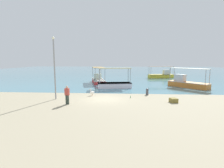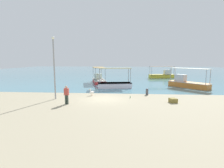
# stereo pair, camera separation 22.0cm
# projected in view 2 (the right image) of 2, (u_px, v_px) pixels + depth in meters

# --- Properties ---
(ground) EXTENTS (120.00, 120.00, 0.00)m
(ground) POSITION_uv_depth(u_px,v_px,m) (103.00, 99.00, 18.13)
(ground) COLOR tan
(harbor_water) EXTENTS (110.00, 90.00, 0.00)m
(harbor_water) POSITION_uv_depth(u_px,v_px,m) (119.00, 71.00, 65.55)
(harbor_water) COLOR teal
(harbor_water) RESTS_ON ground
(fishing_boat_far_left) EXTENTS (5.08, 2.64, 2.87)m
(fishing_boat_far_left) POSITION_uv_depth(u_px,v_px,m) (115.00, 84.00, 25.28)
(fishing_boat_far_left) COLOR white
(fishing_boat_far_left) RESTS_ON harbor_water
(fishing_boat_near_left) EXTENTS (3.27, 6.02, 2.76)m
(fishing_boat_near_left) POSITION_uv_depth(u_px,v_px,m) (99.00, 79.00, 31.20)
(fishing_boat_near_left) COLOR red
(fishing_boat_near_left) RESTS_ON harbor_water
(fishing_boat_near_right) EXTENTS (5.92, 2.60, 2.60)m
(fishing_boat_near_right) POSITION_uv_depth(u_px,v_px,m) (163.00, 75.00, 39.74)
(fishing_boat_near_right) COLOR gold
(fishing_boat_near_right) RESTS_ON harbor_water
(fishing_boat_center) EXTENTS (5.08, 5.37, 2.82)m
(fishing_boat_center) POSITION_uv_depth(u_px,v_px,m) (187.00, 83.00, 25.66)
(fishing_boat_center) COLOR orange
(fishing_boat_center) RESTS_ON harbor_water
(pelican) EXTENTS (0.67, 0.63, 0.80)m
(pelican) POSITION_uv_depth(u_px,v_px,m) (92.00, 92.00, 19.78)
(pelican) COLOR #E0997A
(pelican) RESTS_ON ground
(lamp_post) EXTENTS (0.28, 0.28, 6.31)m
(lamp_post) POSITION_uv_depth(u_px,v_px,m) (54.00, 65.00, 17.63)
(lamp_post) COLOR gray
(lamp_post) RESTS_ON ground
(mooring_bollard) EXTENTS (0.31, 0.31, 0.76)m
(mooring_bollard) POSITION_uv_depth(u_px,v_px,m) (147.00, 91.00, 20.13)
(mooring_bollard) COLOR #47474C
(mooring_bollard) RESTS_ON ground
(fisherman_standing) EXTENTS (0.43, 0.28, 1.69)m
(fisherman_standing) POSITION_uv_depth(u_px,v_px,m) (66.00, 94.00, 15.82)
(fisherman_standing) COLOR #344138
(fisherman_standing) RESTS_ON ground
(cargo_crate) EXTENTS (0.76, 0.82, 0.40)m
(cargo_crate) POSITION_uv_depth(u_px,v_px,m) (173.00, 100.00, 16.56)
(cargo_crate) COLOR olive
(cargo_crate) RESTS_ON ground
(glass_bottle) EXTENTS (0.07, 0.07, 0.27)m
(glass_bottle) POSITION_uv_depth(u_px,v_px,m) (130.00, 97.00, 18.45)
(glass_bottle) COLOR #3F7F4C
(glass_bottle) RESTS_ON ground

